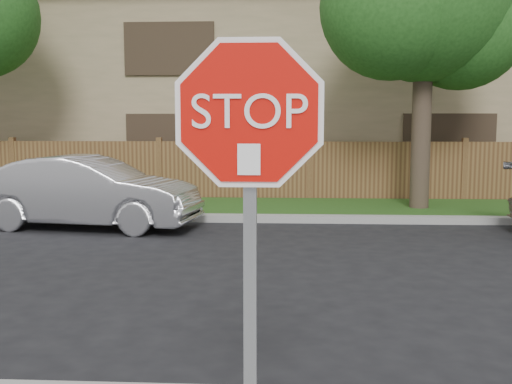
{
  "coord_description": "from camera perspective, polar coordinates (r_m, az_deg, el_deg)",
  "views": [
    {
      "loc": [
        -0.56,
        -4.38,
        2.11
      ],
      "look_at": [
        -0.75,
        -0.9,
        1.7
      ],
      "focal_mm": 42.0,
      "sensor_mm": 36.0,
      "label": 1
    }
  ],
  "objects": [
    {
      "name": "sedan_left",
      "position": [
        12.35,
        -15.68,
        -0.02
      ],
      "size": [
        4.54,
        2.11,
        1.44
      ],
      "primitive_type": "imported",
      "rotation": [
        0.0,
        0.0,
        1.43
      ],
      "color": "#BABABF",
      "rests_on": "ground"
    },
    {
      "name": "apartment_building",
      "position": [
        21.43,
        4.69,
        10.46
      ],
      "size": [
        35.2,
        9.2,
        7.2
      ],
      "color": "#8C7D57",
      "rests_on": "ground"
    },
    {
      "name": "stop_sign",
      "position": [
        2.92,
        -0.62,
        1.2
      ],
      "size": [
        1.01,
        0.13,
        2.55
      ],
      "color": "gray",
      "rests_on": "sidewalk_near"
    },
    {
      "name": "far_curb",
      "position": [
        12.7,
        5.61,
        -2.56
      ],
      "size": [
        70.0,
        0.3,
        0.15
      ],
      "primitive_type": "cube",
      "color": "gray",
      "rests_on": "ground"
    },
    {
      "name": "fence",
      "position": [
        15.84,
        5.14,
        1.92
      ],
      "size": [
        70.0,
        0.12,
        1.6
      ],
      "primitive_type": "cube",
      "color": "#52331D",
      "rests_on": "ground"
    },
    {
      "name": "grass_strip",
      "position": [
        14.33,
        5.33,
        -1.56
      ],
      "size": [
        70.0,
        3.0,
        0.12
      ],
      "primitive_type": "cube",
      "color": "#1E4714",
      "rests_on": "ground"
    }
  ]
}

